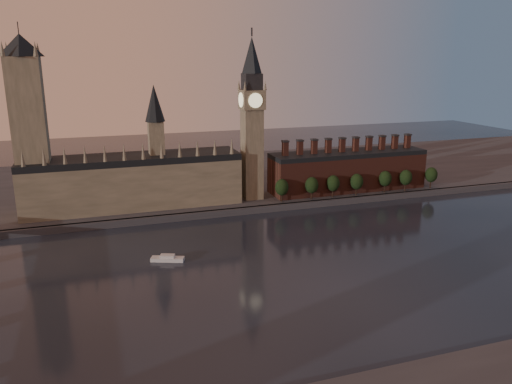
% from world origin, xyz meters
% --- Properties ---
extents(ground, '(900.00, 900.00, 0.00)m').
position_xyz_m(ground, '(0.00, 0.00, 0.00)').
color(ground, black).
rests_on(ground, ground).
extents(north_bank, '(900.00, 182.00, 4.00)m').
position_xyz_m(north_bank, '(0.00, 178.04, 2.00)').
color(north_bank, '#444348').
rests_on(north_bank, ground).
extents(palace_of_westminster, '(130.00, 30.30, 74.00)m').
position_xyz_m(palace_of_westminster, '(-64.41, 114.91, 21.63)').
color(palace_of_westminster, gray).
rests_on(palace_of_westminster, north_bank).
extents(victoria_tower, '(24.00, 24.00, 108.00)m').
position_xyz_m(victoria_tower, '(-120.00, 115.00, 59.09)').
color(victoria_tower, gray).
rests_on(victoria_tower, north_bank).
extents(big_ben, '(15.00, 15.00, 107.00)m').
position_xyz_m(big_ben, '(10.00, 110.00, 56.83)').
color(big_ben, gray).
rests_on(big_ben, north_bank).
extents(chimney_block, '(110.00, 25.00, 37.00)m').
position_xyz_m(chimney_block, '(80.00, 110.00, 17.82)').
color(chimney_block, '#5C2C23').
rests_on(chimney_block, north_bank).
extents(embankment_tree_0, '(8.60, 8.60, 14.88)m').
position_xyz_m(embankment_tree_0, '(25.21, 95.39, 13.47)').
color(embankment_tree_0, black).
rests_on(embankment_tree_0, north_bank).
extents(embankment_tree_1, '(8.60, 8.60, 14.88)m').
position_xyz_m(embankment_tree_1, '(45.71, 94.52, 13.47)').
color(embankment_tree_1, black).
rests_on(embankment_tree_1, north_bank).
extents(embankment_tree_2, '(8.60, 8.60, 14.88)m').
position_xyz_m(embankment_tree_2, '(61.18, 94.66, 13.47)').
color(embankment_tree_2, black).
rests_on(embankment_tree_2, north_bank).
extents(embankment_tree_3, '(8.60, 8.60, 14.88)m').
position_xyz_m(embankment_tree_3, '(78.25, 93.78, 13.47)').
color(embankment_tree_3, black).
rests_on(embankment_tree_3, north_bank).
extents(embankment_tree_4, '(8.60, 8.60, 14.88)m').
position_xyz_m(embankment_tree_4, '(101.09, 95.29, 13.47)').
color(embankment_tree_4, black).
rests_on(embankment_tree_4, north_bank).
extents(embankment_tree_5, '(8.60, 8.60, 14.88)m').
position_xyz_m(embankment_tree_5, '(116.51, 93.74, 13.47)').
color(embankment_tree_5, black).
rests_on(embankment_tree_5, north_bank).
extents(embankment_tree_6, '(8.60, 8.60, 14.88)m').
position_xyz_m(embankment_tree_6, '(138.33, 95.01, 13.47)').
color(embankment_tree_6, black).
rests_on(embankment_tree_6, north_bank).
extents(river_boat, '(16.13, 9.81, 3.12)m').
position_xyz_m(river_boat, '(-57.99, 30.90, 1.19)').
color(river_boat, silver).
rests_on(river_boat, ground).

